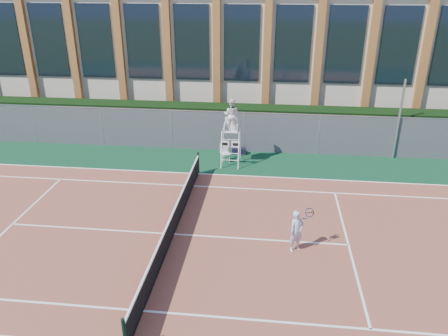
# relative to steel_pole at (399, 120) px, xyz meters

# --- Properties ---
(ground) EXTENTS (120.00, 120.00, 0.00)m
(ground) POSITION_rel_steel_pole_xyz_m (-9.95, -8.70, -2.11)
(ground) COLOR #233814
(apron) EXTENTS (36.00, 20.00, 0.01)m
(apron) POSITION_rel_steel_pole_xyz_m (-9.95, -7.70, -2.10)
(apron) COLOR #0B311B
(apron) RESTS_ON ground
(tennis_court) EXTENTS (23.77, 10.97, 0.02)m
(tennis_court) POSITION_rel_steel_pole_xyz_m (-9.95, -8.70, -2.09)
(tennis_court) COLOR brown
(tennis_court) RESTS_ON apron
(tennis_net) EXTENTS (0.10, 11.30, 1.10)m
(tennis_net) POSITION_rel_steel_pole_xyz_m (-9.95, -8.70, -1.57)
(tennis_net) COLOR black
(tennis_net) RESTS_ON ground
(fence) EXTENTS (40.00, 0.06, 2.20)m
(fence) POSITION_rel_steel_pole_xyz_m (-9.95, 0.10, -1.01)
(fence) COLOR #595E60
(fence) RESTS_ON ground
(hedge) EXTENTS (40.00, 1.40, 2.20)m
(hedge) POSITION_rel_steel_pole_xyz_m (-9.95, 1.30, -1.01)
(hedge) COLOR black
(hedge) RESTS_ON ground
(building) EXTENTS (45.00, 10.60, 8.22)m
(building) POSITION_rel_steel_pole_xyz_m (-9.95, 9.25, 2.04)
(building) COLOR beige
(building) RESTS_ON ground
(steel_pole) EXTENTS (0.12, 0.12, 4.22)m
(steel_pole) POSITION_rel_steel_pole_xyz_m (0.00, 0.00, 0.00)
(steel_pole) COLOR #9EA0A5
(steel_pole) RESTS_ON ground
(umpire_chair) EXTENTS (0.96, 1.47, 3.44)m
(umpire_chair) POSITION_rel_steel_pole_xyz_m (-8.49, -1.65, 0.40)
(umpire_chair) COLOR white
(umpire_chair) RESTS_ON ground
(plastic_chair) EXTENTS (0.57, 0.57, 0.95)m
(plastic_chair) POSITION_rel_steel_pole_xyz_m (-8.84, -1.44, -1.54)
(plastic_chair) COLOR silver
(plastic_chair) RESTS_ON apron
(sports_bag_near) EXTENTS (0.76, 0.33, 0.32)m
(sports_bag_near) POSITION_rel_steel_pole_xyz_m (-8.17, -0.34, -1.94)
(sports_bag_near) COLOR black
(sports_bag_near) RESTS_ON apron
(sports_bag_far) EXTENTS (0.55, 0.33, 0.21)m
(sports_bag_far) POSITION_rel_steel_pole_xyz_m (-8.14, -0.10, -2.00)
(sports_bag_far) COLOR black
(sports_bag_far) RESTS_ON apron
(tennis_player) EXTENTS (0.93, 0.73, 1.56)m
(tennis_player) POSITION_rel_steel_pole_xyz_m (-5.47, -9.21, -1.31)
(tennis_player) COLOR #ADB8D0
(tennis_player) RESTS_ON tennis_court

